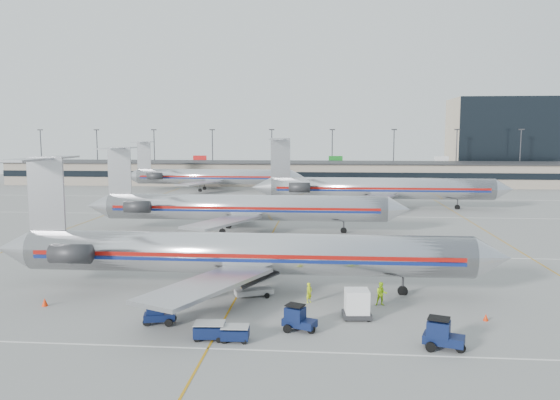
# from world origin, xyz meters

# --- Properties ---
(ground) EXTENTS (260.00, 260.00, 0.00)m
(ground) POSITION_xyz_m (0.00, 0.00, 0.00)
(ground) COLOR gray
(ground) RESTS_ON ground
(apron_markings) EXTENTS (160.00, 0.15, 0.02)m
(apron_markings) POSITION_xyz_m (0.00, 10.00, 0.01)
(apron_markings) COLOR silver
(apron_markings) RESTS_ON ground
(terminal) EXTENTS (162.00, 17.00, 6.25)m
(terminal) POSITION_xyz_m (0.00, 97.97, 3.16)
(terminal) COLOR gray
(terminal) RESTS_ON ground
(light_mast_row) EXTENTS (163.60, 0.40, 15.28)m
(light_mast_row) POSITION_xyz_m (0.00, 112.00, 8.58)
(light_mast_row) COLOR #38383D
(light_mast_row) RESTS_ON ground
(distant_building) EXTENTS (30.00, 20.00, 25.00)m
(distant_building) POSITION_xyz_m (62.00, 128.00, 12.50)
(distant_building) COLOR tan
(distant_building) RESTS_ON ground
(jet_foreground) EXTENTS (44.88, 26.43, 11.75)m
(jet_foreground) POSITION_xyz_m (-0.40, -5.02, 3.41)
(jet_foreground) COLOR silver
(jet_foreground) RESTS_ON ground
(jet_second_row) EXTENTS (45.68, 26.90, 11.96)m
(jet_second_row) POSITION_xyz_m (-4.77, 24.20, 3.47)
(jet_second_row) COLOR silver
(jet_second_row) RESTS_ON ground
(jet_third_row) EXTENTS (47.77, 29.38, 13.06)m
(jet_third_row) POSITION_xyz_m (16.46, 50.50, 3.79)
(jet_third_row) COLOR silver
(jet_third_row) RESTS_ON ground
(jet_back_row) EXTENTS (44.28, 27.24, 12.11)m
(jet_back_row) POSITION_xyz_m (-20.75, 79.25, 3.52)
(jet_back_row) COLOR silver
(jet_back_row) RESTS_ON ground
(tug_left) EXTENTS (2.39, 1.57, 1.79)m
(tug_left) POSITION_xyz_m (-4.56, -13.82, 0.82)
(tug_left) COLOR #0A143A
(tug_left) RESTS_ON ground
(tug_center) EXTENTS (2.54, 1.96, 1.85)m
(tug_center) POSITION_xyz_m (5.52, -14.29, 0.85)
(tug_center) COLOR #0A143A
(tug_center) RESTS_ON ground
(tug_right) EXTENTS (2.79, 2.00, 2.05)m
(tug_right) POSITION_xyz_m (14.78, -16.79, 0.93)
(tug_right) COLOR #0A143A
(tug_right) RESTS_ON ground
(cart_inner) EXTENTS (2.09, 1.50, 1.14)m
(cart_inner) POSITION_xyz_m (-0.23, -16.41, 0.61)
(cart_inner) COLOR #0A143A
(cart_inner) RESTS_ON ground
(cart_outer) EXTENTS (1.85, 1.30, 1.02)m
(cart_outer) POSITION_xyz_m (1.52, -16.59, 0.54)
(cart_outer) COLOR #0A143A
(cart_outer) RESTS_ON ground
(uld_container) EXTENTS (2.19, 1.87, 2.18)m
(uld_container) POSITION_xyz_m (9.75, -11.40, 1.10)
(uld_container) COLOR #2D2D30
(uld_container) RESTS_ON ground
(belt_loader) EXTENTS (3.88, 2.32, 1.99)m
(belt_loader) POSITION_xyz_m (1.50, -6.49, 0.53)
(belt_loader) COLOR #9A9A9A
(belt_loader) RESTS_ON ground
(ramp_worker_near) EXTENTS (0.69, 0.71, 1.64)m
(ramp_worker_near) POSITION_xyz_m (6.11, -7.85, 0.82)
(ramp_worker_near) COLOR #CEE515
(ramp_worker_near) RESTS_ON ground
(ramp_worker_far) EXTENTS (0.96, 0.77, 1.89)m
(ramp_worker_far) POSITION_xyz_m (11.87, -8.10, 0.94)
(ramp_worker_far) COLOR #ACE515
(ramp_worker_far) RESTS_ON ground
(cone_right) EXTENTS (0.39, 0.39, 0.52)m
(cone_right) POSITION_xyz_m (19.15, -11.09, 0.26)
(cone_right) COLOR red
(cone_right) RESTS_ON ground
(cone_left) EXTENTS (0.52, 0.52, 0.66)m
(cone_left) POSITION_xyz_m (-14.80, -10.56, 0.33)
(cone_left) COLOR red
(cone_left) RESTS_ON ground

